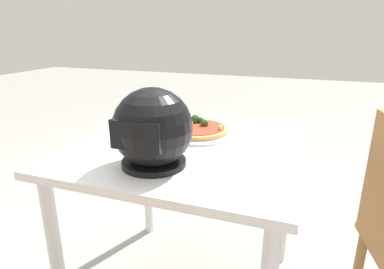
% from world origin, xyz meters
% --- Properties ---
extents(dining_table, '(0.88, 0.85, 0.72)m').
position_xyz_m(dining_table, '(0.00, 0.00, 0.62)').
color(dining_table, white).
rests_on(dining_table, ground).
extents(pizza_plate, '(0.33, 0.33, 0.01)m').
position_xyz_m(pizza_plate, '(0.01, -0.15, 0.73)').
color(pizza_plate, white).
rests_on(pizza_plate, dining_table).
extents(pizza, '(0.28, 0.28, 0.06)m').
position_xyz_m(pizza, '(0.01, -0.15, 0.75)').
color(pizza, tan).
rests_on(pizza, pizza_plate).
extents(motorcycle_helmet, '(0.26, 0.26, 0.26)m').
position_xyz_m(motorcycle_helmet, '(0.04, 0.22, 0.85)').
color(motorcycle_helmet, black).
rests_on(motorcycle_helmet, dining_table).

